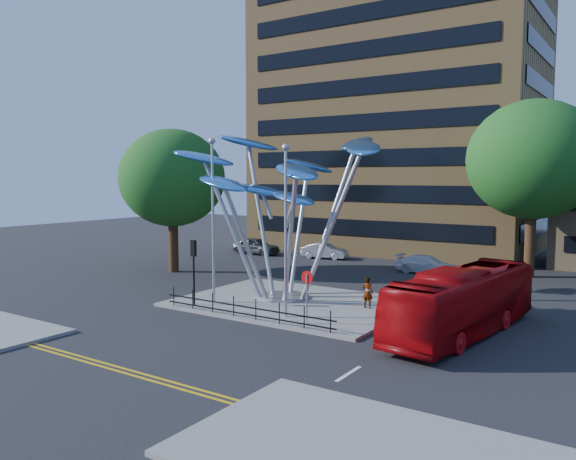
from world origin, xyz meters
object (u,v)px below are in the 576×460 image
Objects in this scene: tree_left at (172,178)px; street_lamp_right at (286,215)px; leaf_sculpture at (284,177)px; parked_car_right at (427,265)px; street_lamp_left at (213,206)px; red_bus at (463,302)px; parked_car_mid at (325,251)px; tree_right at (533,160)px; traffic_light_island at (194,258)px; parked_car_left at (256,246)px; pedestrian at (368,293)px; no_entry_sign_island at (307,288)px.

street_lamp_right is at bearing -25.77° from tree_left.
parked_car_right is (3.73, 12.77, -6.23)m from leaf_sculpture.
red_bus is (12.86, 1.67, -3.89)m from street_lamp_left.
parked_car_right is (15.67, 9.45, -6.15)m from tree_left.
tree_right is at bearing -99.27° from parked_car_mid.
traffic_light_island is at bearing 179.22° from parked_car_mid.
leaf_sculpture is 3.25× the size of parked_car_mid.
parked_car_left is 1.12× the size of parked_car_mid.
street_lamp_right is 0.79× the size of red_bus.
parked_car_mid is (-11.12, 14.97, -0.31)m from pedestrian.
leaf_sculpture is 19.84m from parked_car_left.
no_entry_sign_island is 4.52m from pedestrian.
leaf_sculpture is at bearing -139.06° from parked_car_left.
parked_car_right is at bearing -85.70° from pedestrian.
tree_right is 17.73m from parked_car_mid.
parked_car_mid is at bearing -179.32° from tree_right.
parked_car_right is at bearing 122.94° from red_bus.
parked_car_mid is (-6.05, 15.13, -6.23)m from leaf_sculpture.
parked_car_right is (-6.33, -2.55, -7.39)m from tree_right.
street_lamp_left is 0.84× the size of red_bus.
tree_right reaches higher than leaf_sculpture.
street_lamp_right is 1.89× the size of parked_car_left.
parked_car_right reaches higher than parked_car_mid.
parked_car_left is at bearing 153.60° from red_bus.
tree_left reaches higher than parked_car_right.
leaf_sculpture is at bearing -123.31° from tree_right.
parked_car_mid is (-3.12, 19.31, -1.97)m from traffic_light_island.
street_lamp_right is 2.42× the size of traffic_light_island.
street_lamp_left is 1.98× the size of parked_car_right.
pedestrian reaches higher than parked_car_left.
street_lamp_left is at bearing -150.38° from parked_car_left.
street_lamp_left is (9.50, -6.50, -1.44)m from tree_left.
tree_right reaches higher than tree_left.
tree_right is 1.38× the size of street_lamp_left.
parked_car_right is at bearing -95.38° from parked_car_left.
red_bus is 5.64m from pedestrian.
street_lamp_right is at bearing 162.13° from no_entry_sign_island.
street_lamp_left is 2.57× the size of traffic_light_island.
pedestrian is 12.68m from parked_car_right.
street_lamp_right is (5.00, -0.50, -0.26)m from street_lamp_left.
parked_car_mid is (-8.62, 18.81, -4.45)m from street_lamp_right.
street_lamp_right is at bearing -55.09° from leaf_sculpture.
tree_left is 18.35m from no_entry_sign_island.
no_entry_sign_island is 1.52× the size of pedestrian.
parked_car_mid is at bearing -55.14° from pedestrian.
street_lamp_left reaches higher than red_bus.
traffic_light_island is 2.12× the size of pedestrian.
red_bus is 2.69× the size of parked_car_mid.
tree_right is 1.46× the size of street_lamp_right.
no_entry_sign_island is at bearing -45.67° from leaf_sculpture.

